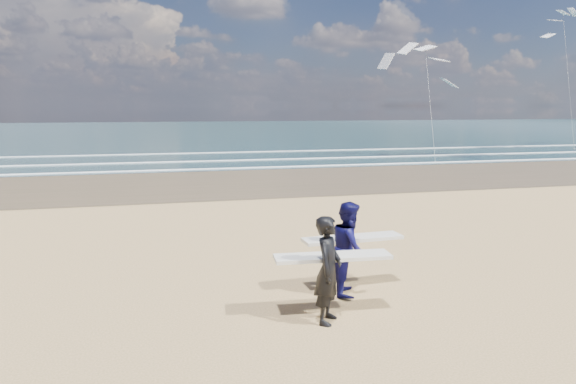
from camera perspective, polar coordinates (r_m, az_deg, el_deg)
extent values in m
cube|color=brown|center=(34.92, 24.99, 2.23)|extent=(220.00, 12.00, 0.01)
cube|color=#1B383C|center=(83.98, 1.31, 6.88)|extent=(220.00, 100.00, 0.02)
cube|color=white|center=(38.75, 20.58, 3.22)|extent=(220.00, 0.50, 0.05)
cube|color=white|center=(42.69, 17.04, 3.94)|extent=(220.00, 0.50, 0.05)
cube|color=white|center=(48.37, 13.12, 4.72)|extent=(220.00, 0.50, 0.05)
imported|color=black|center=(9.40, 4.49, -8.61)|extent=(0.78, 0.86, 1.98)
cube|color=white|center=(9.73, 4.98, -7.16)|extent=(2.23, 0.69, 0.07)
imported|color=#0C0B3F|center=(10.84, 6.85, -6.21)|extent=(1.02, 1.15, 1.97)
cube|color=white|center=(11.19, 7.19, -5.12)|extent=(2.22, 0.64, 0.07)
cube|color=slate|center=(37.35, 16.06, 3.24)|extent=(0.12, 0.12, 0.10)
cube|color=slate|center=(53.86, 29.21, 4.23)|extent=(0.12, 0.12, 0.10)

